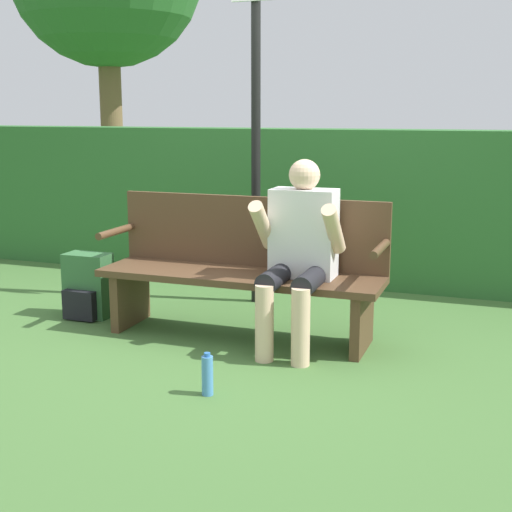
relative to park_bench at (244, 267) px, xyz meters
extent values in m
plane|color=#426B33|center=(0.00, -0.07, -0.45)|extent=(40.00, 40.00, 0.00)
cube|color=#2D662D|center=(0.00, 1.65, 0.20)|extent=(12.00, 0.42, 1.31)
cube|color=#513823|center=(0.00, -0.07, -0.04)|extent=(1.86, 0.49, 0.05)
cube|color=#513823|center=(0.00, 0.15, 0.22)|extent=(1.86, 0.04, 0.47)
cube|color=#513823|center=(-0.81, -0.07, -0.26)|extent=(0.06, 0.44, 0.39)
cube|color=#513823|center=(0.81, -0.07, -0.26)|extent=(0.06, 0.44, 0.39)
cylinder|color=#513823|center=(-0.90, -0.07, 0.20)|extent=(0.05, 0.44, 0.05)
cylinder|color=#513823|center=(0.90, -0.07, 0.20)|extent=(0.05, 0.44, 0.05)
cube|color=silver|center=(0.41, -0.03, 0.26)|extent=(0.40, 0.22, 0.55)
sphere|color=beige|center=(0.41, -0.03, 0.62)|extent=(0.19, 0.19, 0.19)
cylinder|color=black|center=(0.30, -0.24, 0.01)|extent=(0.13, 0.43, 0.13)
cylinder|color=black|center=(0.52, -0.24, 0.01)|extent=(0.13, 0.43, 0.13)
cylinder|color=beige|center=(0.30, -0.45, -0.22)|extent=(0.11, 0.11, 0.46)
cylinder|color=beige|center=(0.52, -0.45, -0.22)|extent=(0.11, 0.11, 0.46)
cylinder|color=beige|center=(0.19, -0.16, 0.31)|extent=(0.09, 0.34, 0.34)
cylinder|color=beige|center=(0.64, -0.16, 0.31)|extent=(0.09, 0.34, 0.34)
cube|color=#336638|center=(-1.19, 0.00, -0.22)|extent=(0.33, 0.19, 0.46)
cube|color=black|center=(-1.19, -0.12, -0.34)|extent=(0.24, 0.07, 0.21)
cylinder|color=#4C8CCC|center=(0.19, -1.04, -0.35)|extent=(0.06, 0.06, 0.21)
cylinder|color=#2D66B2|center=(0.19, -1.04, -0.23)|extent=(0.03, 0.03, 0.02)
cylinder|color=black|center=(-0.20, 0.79, 0.81)|extent=(0.07, 0.07, 2.53)
cylinder|color=brown|center=(-4.48, 5.85, 0.90)|extent=(0.35, 0.35, 2.70)
camera|label=1|loc=(1.62, -4.25, 1.02)|focal=50.00mm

